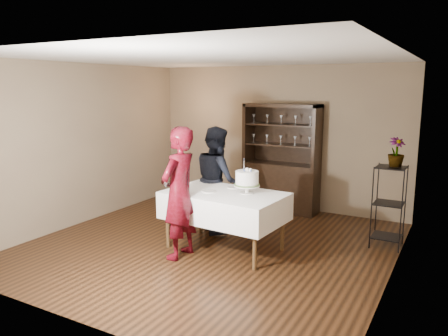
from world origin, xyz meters
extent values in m
plane|color=black|center=(0.00, 0.00, 0.00)|extent=(5.00, 5.00, 0.00)
plane|color=silver|center=(0.00, 0.00, 2.70)|extent=(5.00, 5.00, 0.00)
cube|color=brown|center=(0.00, 2.50, 1.35)|extent=(5.00, 0.02, 2.70)
cube|color=brown|center=(-2.50, 0.00, 1.35)|extent=(0.02, 5.00, 2.70)
cube|color=brown|center=(2.50, 0.00, 1.35)|extent=(0.02, 5.00, 2.70)
cube|color=black|center=(0.20, 2.24, 0.45)|extent=(1.40, 0.48, 0.90)
cube|color=black|center=(0.20, 2.46, 1.45)|extent=(1.40, 0.03, 1.10)
cube|color=black|center=(0.20, 2.24, 1.97)|extent=(1.40, 0.48, 0.06)
cube|color=black|center=(0.20, 2.24, 1.25)|extent=(1.28, 0.42, 0.02)
cube|color=black|center=(0.20, 2.24, 1.62)|extent=(1.28, 0.42, 0.02)
cylinder|color=black|center=(2.08, 1.00, 0.60)|extent=(0.02, 0.02, 1.20)
cylinder|color=black|center=(2.48, 1.00, 0.60)|extent=(0.02, 0.02, 1.20)
cylinder|color=black|center=(2.08, 1.40, 0.60)|extent=(0.02, 0.02, 1.20)
cylinder|color=black|center=(2.48, 1.40, 0.60)|extent=(0.02, 0.02, 1.20)
cube|color=black|center=(2.28, 1.20, 0.15)|extent=(0.40, 0.40, 0.02)
cube|color=black|center=(2.28, 1.20, 0.65)|extent=(0.40, 0.40, 0.01)
cube|color=black|center=(2.28, 1.20, 1.18)|extent=(0.40, 0.40, 0.02)
cube|color=white|center=(0.25, -0.04, 0.64)|extent=(1.74, 1.14, 0.39)
cylinder|color=#49321A|center=(-0.50, -0.38, 0.40)|extent=(0.06, 0.06, 0.79)
cylinder|color=#49321A|center=(0.94, -0.49, 0.40)|extent=(0.06, 0.06, 0.79)
cylinder|color=#49321A|center=(-0.44, 0.42, 0.40)|extent=(0.06, 0.06, 0.79)
cylinder|color=#49321A|center=(1.00, 0.31, 0.40)|extent=(0.06, 0.06, 0.79)
imported|color=#390508|center=(-0.14, -0.59, 0.90)|extent=(0.44, 0.66, 1.80)
imported|color=black|center=(-0.26, 0.65, 0.85)|extent=(1.04, 1.03, 1.70)
cylinder|color=white|center=(0.55, 0.08, 0.84)|extent=(0.20, 0.20, 0.01)
cylinder|color=white|center=(0.55, 0.08, 0.89)|extent=(0.05, 0.05, 0.10)
cylinder|color=white|center=(0.55, 0.08, 0.94)|extent=(0.36, 0.36, 0.02)
cylinder|color=#4B6E34|center=(0.55, 0.08, 0.96)|extent=(0.35, 0.35, 0.02)
cylinder|color=white|center=(0.55, 0.08, 1.05)|extent=(0.42, 0.42, 0.20)
sphere|color=#596EBE|center=(0.58, 0.08, 1.16)|extent=(0.02, 0.02, 0.02)
cube|color=silver|center=(0.51, 0.06, 1.22)|extent=(0.02, 0.02, 0.14)
cube|color=black|center=(0.51, 0.06, 1.31)|extent=(0.03, 0.03, 0.05)
cylinder|color=white|center=(0.04, -0.11, 0.84)|extent=(0.23, 0.23, 0.01)
cylinder|color=white|center=(0.23, 0.27, 0.84)|extent=(0.23, 0.23, 0.01)
imported|color=#4B6E34|center=(2.32, 1.24, 1.40)|extent=(0.33, 0.33, 0.42)
camera|label=1|loc=(3.16, -5.28, 2.31)|focal=35.00mm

